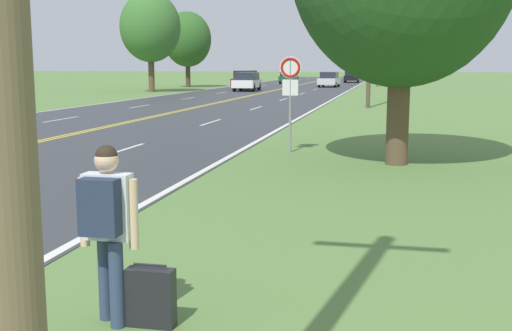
{
  "coord_description": "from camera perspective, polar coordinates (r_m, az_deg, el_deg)",
  "views": [
    {
      "loc": [
        11.07,
        -0.5,
        2.46
      ],
      "look_at": [
        8.87,
        9.6,
        0.82
      ],
      "focal_mm": 45.0,
      "sensor_mm": 36.0,
      "label": 1
    }
  ],
  "objects": [
    {
      "name": "car_maroon_suv_mid_near",
      "position": [
        64.06,
        -0.95,
        7.68
      ],
      "size": [
        1.89,
        4.84,
        1.79
      ],
      "rotation": [
        0.0,
        0.0,
        1.54
      ],
      "color": "black",
      "rests_on": "ground"
    },
    {
      "name": "utility_pole_far",
      "position": [
        71.68,
        10.8,
        10.09
      ],
      "size": [
        1.8,
        0.24,
        7.66
      ],
      "color": "brown",
      "rests_on": "ground"
    },
    {
      "name": "hitchhiker_person",
      "position": [
        6.12,
        -13.13,
        -4.46
      ],
      "size": [
        0.59,
        0.42,
        1.72
      ],
      "rotation": [
        0.0,
        0.0,
        1.58
      ],
      "color": "navy",
      "rests_on": "ground"
    },
    {
      "name": "utility_pole_midground",
      "position": [
        36.87,
        10.11,
        12.62
      ],
      "size": [
        1.8,
        0.24,
        9.39
      ],
      "color": "brown",
      "rests_on": "ground"
    },
    {
      "name": "car_silver_sedan_mid_far",
      "position": [
        69.32,
        6.52,
        7.61
      ],
      "size": [
        2.08,
        4.37,
        1.6
      ],
      "rotation": [
        0.0,
        0.0,
        -1.62
      ],
      "color": "black",
      "rests_on": "ground"
    },
    {
      "name": "suitcase",
      "position": [
        6.24,
        -9.34,
        -11.5
      ],
      "size": [
        0.46,
        0.17,
        0.61
      ],
      "rotation": [
        0.0,
        0.0,
        1.58
      ],
      "color": "black",
      "rests_on": "ground"
    },
    {
      "name": "tree_right_cluster",
      "position": [
        57.76,
        -9.38,
        12.03
      ],
      "size": [
        5.28,
        5.28,
        8.65
      ],
      "color": "brown",
      "rests_on": "ground"
    },
    {
      "name": "tree_left_verge",
      "position": [
        69.28,
        -6.11,
        11.08
      ],
      "size": [
        5.01,
        5.01,
        7.9
      ],
      "color": "#473828",
      "rests_on": "ground"
    },
    {
      "name": "car_dark_green_hatchback_receding",
      "position": [
        80.68,
        2.93,
        7.88
      ],
      "size": [
        1.96,
        3.79,
        1.57
      ],
      "rotation": [
        0.0,
        0.0,
        1.57
      ],
      "color": "black",
      "rests_on": "ground"
    },
    {
      "name": "car_black_van_distant",
      "position": [
        86.86,
        8.51,
        7.88
      ],
      "size": [
        2.0,
        4.34,
        1.63
      ],
      "rotation": [
        0.0,
        0.0,
        -1.55
      ],
      "color": "black",
      "rests_on": "ground"
    },
    {
      "name": "car_white_suv_approaching",
      "position": [
        58.71,
        -0.81,
        7.51
      ],
      "size": [
        2.06,
        4.41,
        1.68
      ],
      "rotation": [
        0.0,
        0.0,
        1.6
      ],
      "color": "black",
      "rests_on": "ground"
    },
    {
      "name": "traffic_sign",
      "position": [
        17.84,
        3.07,
        7.58
      ],
      "size": [
        0.6,
        0.1,
        2.66
      ],
      "color": "gray",
      "rests_on": "ground"
    }
  ]
}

